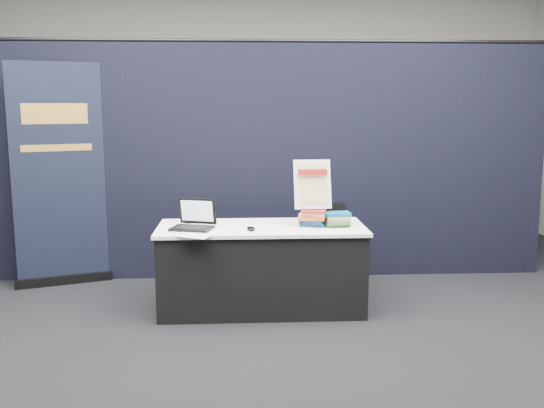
{
  "coord_description": "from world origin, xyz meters",
  "views": [
    {
      "loc": [
        -0.18,
        -4.61,
        1.81
      ],
      "look_at": [
        0.09,
        0.55,
        0.94
      ],
      "focal_mm": 40.0,
      "sensor_mm": 36.0,
      "label": 1
    }
  ],
  "objects_px": {
    "display_table": "(261,268)",
    "pullup_banner": "(60,188)",
    "laptop": "(192,222)",
    "book_stack_tall": "(313,218)",
    "info_sign": "(312,185)",
    "book_stack_short": "(336,219)",
    "stacking_chair": "(329,241)"
  },
  "relations": [
    {
      "from": "book_stack_short",
      "to": "info_sign",
      "type": "xyz_separation_m",
      "value": [
        -0.2,
        0.06,
        0.3
      ]
    },
    {
      "from": "laptop",
      "to": "pullup_banner",
      "type": "xyz_separation_m",
      "value": [
        -1.37,
        0.95,
        0.17
      ]
    },
    {
      "from": "display_table",
      "to": "info_sign",
      "type": "distance_m",
      "value": 0.86
    },
    {
      "from": "pullup_banner",
      "to": "laptop",
      "type": "bearing_deg",
      "value": -54.02
    },
    {
      "from": "pullup_banner",
      "to": "stacking_chair",
      "type": "bearing_deg",
      "value": -24.21
    },
    {
      "from": "book_stack_short",
      "to": "info_sign",
      "type": "bearing_deg",
      "value": 163.95
    },
    {
      "from": "laptop",
      "to": "book_stack_short",
      "type": "xyz_separation_m",
      "value": [
        1.24,
        0.03,
        0.0
      ]
    },
    {
      "from": "display_table",
      "to": "pullup_banner",
      "type": "relative_size",
      "value": 0.82
    },
    {
      "from": "book_stack_short",
      "to": "stacking_chair",
      "type": "height_order",
      "value": "book_stack_short"
    },
    {
      "from": "display_table",
      "to": "laptop",
      "type": "distance_m",
      "value": 0.74
    },
    {
      "from": "book_stack_tall",
      "to": "stacking_chair",
      "type": "distance_m",
      "value": 0.79
    },
    {
      "from": "info_sign",
      "to": "display_table",
      "type": "bearing_deg",
      "value": 178.36
    },
    {
      "from": "book_stack_tall",
      "to": "pullup_banner",
      "type": "height_order",
      "value": "pullup_banner"
    },
    {
      "from": "info_sign",
      "to": "book_stack_short",
      "type": "bearing_deg",
      "value": -20.07
    },
    {
      "from": "book_stack_tall",
      "to": "pullup_banner",
      "type": "bearing_deg",
      "value": 159.75
    },
    {
      "from": "info_sign",
      "to": "pullup_banner",
      "type": "relative_size",
      "value": 0.2
    },
    {
      "from": "display_table",
      "to": "stacking_chair",
      "type": "xyz_separation_m",
      "value": [
        0.69,
        0.65,
        0.08
      ]
    },
    {
      "from": "laptop",
      "to": "info_sign",
      "type": "relative_size",
      "value": 0.88
    },
    {
      "from": "display_table",
      "to": "book_stack_tall",
      "type": "distance_m",
      "value": 0.63
    },
    {
      "from": "display_table",
      "to": "info_sign",
      "type": "xyz_separation_m",
      "value": [
        0.45,
        0.02,
        0.73
      ]
    },
    {
      "from": "book_stack_tall",
      "to": "stacking_chair",
      "type": "relative_size",
      "value": 0.3
    },
    {
      "from": "display_table",
      "to": "stacking_chair",
      "type": "relative_size",
      "value": 2.19
    },
    {
      "from": "laptop",
      "to": "book_stack_tall",
      "type": "xyz_separation_m",
      "value": [
        1.04,
        0.06,
        0.01
      ]
    },
    {
      "from": "book_stack_short",
      "to": "stacking_chair",
      "type": "relative_size",
      "value": 0.29
    },
    {
      "from": "book_stack_tall",
      "to": "book_stack_short",
      "type": "bearing_deg",
      "value": -7.84
    },
    {
      "from": "book_stack_tall",
      "to": "laptop",
      "type": "bearing_deg",
      "value": -176.57
    },
    {
      "from": "display_table",
      "to": "laptop",
      "type": "relative_size",
      "value": 4.67
    },
    {
      "from": "display_table",
      "to": "book_stack_short",
      "type": "xyz_separation_m",
      "value": [
        0.65,
        -0.04,
        0.43
      ]
    },
    {
      "from": "stacking_chair",
      "to": "book_stack_short",
      "type": "bearing_deg",
      "value": -93.42
    },
    {
      "from": "display_table",
      "to": "pullup_banner",
      "type": "height_order",
      "value": "pullup_banner"
    },
    {
      "from": "book_stack_short",
      "to": "pullup_banner",
      "type": "relative_size",
      "value": 0.11
    },
    {
      "from": "book_stack_short",
      "to": "stacking_chair",
      "type": "bearing_deg",
      "value": 86.73
    }
  ]
}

